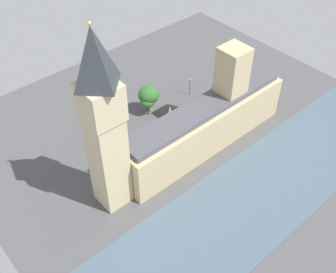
{
  "coord_description": "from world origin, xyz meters",
  "views": [
    {
      "loc": [
        -66.15,
        70.84,
        91.44
      ],
      "look_at": [
        1.0,
        11.93,
        8.66
      ],
      "focal_mm": 43.86,
      "sensor_mm": 36.0,
      "label": 1
    }
  ],
  "objects": [
    {
      "name": "car_yellow_cab_by_river_gate",
      "position": [
        14.03,
        5.97,
        0.89
      ],
      "size": [
        2.1,
        4.76,
        1.74
      ],
      "rotation": [
        0.0,
        0.0,
        -0.06
      ],
      "color": "gold",
      "rests_on": "ground"
    },
    {
      "name": "double_decker_bus_midblock",
      "position": [
        10.68,
        -5.39,
        2.63
      ],
      "size": [
        3.56,
        10.7,
        4.75
      ],
      "rotation": [
        0.0,
        0.0,
        3.04
      ],
      "color": "red",
      "rests_on": "ground"
    },
    {
      "name": "car_silver_far_end",
      "position": [
        11.88,
        16.46,
        0.89
      ],
      "size": [
        2.12,
        4.71,
        1.74
      ],
      "rotation": [
        0.0,
        0.0,
        -0.09
      ],
      "color": "#B7B7BC",
      "rests_on": "ground"
    },
    {
      "name": "parliament_building",
      "position": [
        -1.99,
        -1.54,
        8.92
      ],
      "size": [
        12.08,
        59.91,
        31.02
      ],
      "color": "tan",
      "rests_on": "ground"
    },
    {
      "name": "car_blue_under_trees",
      "position": [
        14.3,
        -18.27,
        0.89
      ],
      "size": [
        2.13,
        4.67,
        1.74
      ],
      "rotation": [
        0.0,
        0.0,
        3.08
      ],
      "color": "navy",
      "rests_on": "ground"
    },
    {
      "name": "plane_tree_kerbside",
      "position": [
        21.94,
        2.36,
        7.38
      ],
      "size": [
        7.08,
        7.08,
        10.41
      ],
      "color": "brown",
      "rests_on": "ground"
    },
    {
      "name": "ground_plane",
      "position": [
        0.0,
        0.0,
        0.0
      ],
      "size": [
        129.91,
        129.91,
        0.0
      ],
      "primitive_type": "plane",
      "color": "#4C4C4F"
    },
    {
      "name": "river_thames",
      "position": [
        -27.06,
        0.0,
        0.12
      ],
      "size": [
        28.58,
        116.92,
        0.25
      ],
      "primitive_type": "cube",
      "color": "#475B6B",
      "rests_on": "ground"
    },
    {
      "name": "street_lamp_near_tower",
      "position": [
        20.06,
        -15.26,
        4.79
      ],
      "size": [
        0.56,
        0.56,
        6.95
      ],
      "color": "black",
      "rests_on": "ground"
    },
    {
      "name": "pedestrian_corner",
      "position": [
        6.76,
        19.39,
        0.71
      ],
      "size": [
        0.57,
        0.65,
        1.59
      ],
      "rotation": [
        0.0,
        0.0,
        5.92
      ],
      "color": "black",
      "rests_on": "ground"
    },
    {
      "name": "plane_tree_leading",
      "position": [
        21.21,
        3.44,
        5.78
      ],
      "size": [
        5.19,
        5.19,
        8.03
      ],
      "color": "brown",
      "rests_on": "ground"
    },
    {
      "name": "clock_tower",
      "position": [
        -1.08,
        34.06,
        27.94
      ],
      "size": [
        9.03,
        9.03,
        54.01
      ],
      "color": "#CCBA8E",
      "rests_on": "ground"
    },
    {
      "name": "pedestrian_opposite_hall",
      "position": [
        7.0,
        -19.33,
        0.73
      ],
      "size": [
        0.65,
        0.57,
        1.62
      ],
      "rotation": [
        0.0,
        0.0,
        1.9
      ],
      "color": "gray",
      "rests_on": "ground"
    }
  ]
}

